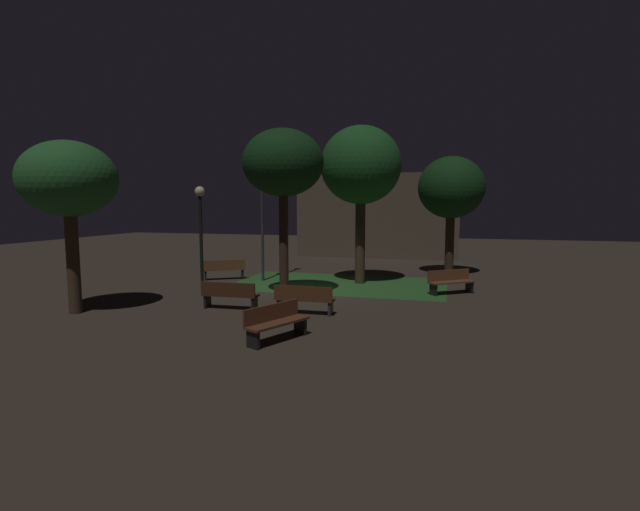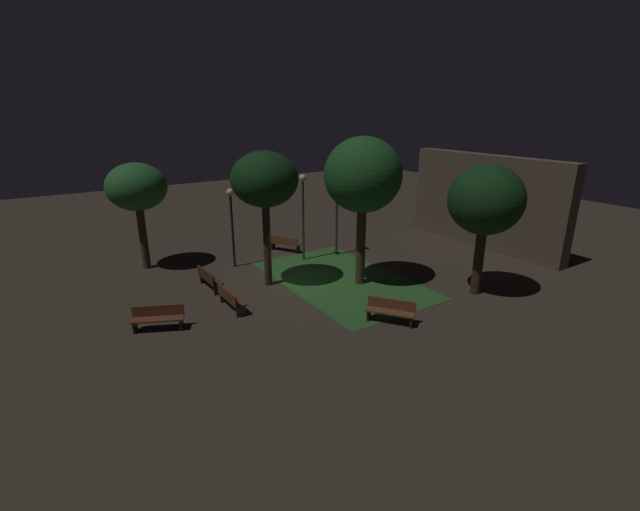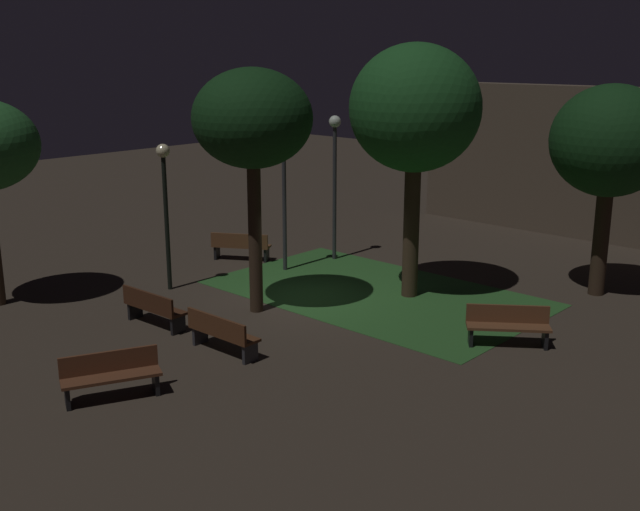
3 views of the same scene
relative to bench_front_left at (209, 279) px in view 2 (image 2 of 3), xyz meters
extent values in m
plane|color=#3D3328|center=(1.23, 3.90, -0.48)|extent=(60.00, 60.00, 0.00)
cube|color=#2D6028|center=(2.23, 5.52, -0.48)|extent=(8.69, 5.19, 0.01)
cube|color=#422314|center=(0.00, 0.08, -0.03)|extent=(1.82, 0.55, 0.06)
cube|color=#422314|center=(0.01, -0.13, 0.20)|extent=(1.80, 0.13, 0.40)
cube|color=black|center=(-0.80, 0.04, -0.27)|extent=(0.10, 0.39, 0.42)
cube|color=black|center=(0.80, 0.11, -0.27)|extent=(0.10, 0.39, 0.42)
cube|color=#512D19|center=(2.46, 0.08, -0.03)|extent=(1.81, 0.51, 0.06)
cube|color=#512D19|center=(2.46, -0.13, 0.20)|extent=(1.80, 0.09, 0.40)
cube|color=#2D2D33|center=(1.66, 0.06, -0.27)|extent=(0.09, 0.39, 0.42)
cube|color=#2D2D33|center=(3.26, 0.09, -0.27)|extent=(0.09, 0.39, 0.42)
cube|color=brown|center=(-2.93, 5.37, -0.03)|extent=(1.79, 1.35, 0.06)
cube|color=brown|center=(-2.82, 5.20, 0.20)|extent=(1.57, 0.99, 0.40)
cube|color=black|center=(-3.62, 4.96, -0.27)|extent=(0.27, 0.37, 0.42)
cube|color=black|center=(-2.25, 5.79, -0.27)|extent=(0.27, 0.37, 0.42)
cube|color=brown|center=(6.74, 4.51, -0.03)|extent=(1.73, 1.46, 0.06)
cube|color=brown|center=(6.62, 4.68, 0.20)|extent=(1.48, 1.13, 0.40)
cube|color=black|center=(7.38, 4.99, -0.27)|extent=(0.29, 0.36, 0.42)
cube|color=black|center=(6.10, 4.03, -0.27)|extent=(0.29, 0.36, 0.42)
cube|color=brown|center=(2.68, -2.83, -0.03)|extent=(1.19, 1.84, 0.06)
cube|color=brown|center=(2.49, -2.74, 0.20)|extent=(0.81, 1.66, 0.40)
cube|color=black|center=(3.02, -2.10, -0.27)|extent=(0.38, 0.23, 0.42)
cube|color=black|center=(2.35, -3.55, -0.27)|extent=(0.38, 0.23, 0.42)
cylinder|color=#38281C|center=(0.95, 2.41, 1.50)|extent=(0.33, 0.33, 3.96)
ellipsoid|color=#143816|center=(0.95, 2.41, 4.26)|extent=(2.84, 2.84, 2.35)
cylinder|color=#423021|center=(3.03, 5.98, 1.51)|extent=(0.41, 0.41, 3.99)
ellipsoid|color=#1E5623|center=(3.03, 5.98, 4.41)|extent=(3.30, 3.30, 3.19)
cylinder|color=#423021|center=(-4.30, -1.71, 1.16)|extent=(0.37, 0.37, 3.29)
ellipsoid|color=#28662D|center=(-4.30, -1.71, 3.57)|extent=(2.78, 2.78, 2.24)
cylinder|color=#38281C|center=(6.61, 9.46, 1.14)|extent=(0.41, 0.41, 3.24)
ellipsoid|color=#143816|center=(6.61, 9.46, 3.59)|extent=(3.02, 3.02, 2.85)
cylinder|color=black|center=(-2.11, 2.04, 1.33)|extent=(0.12, 0.12, 3.61)
sphere|color=#F4E5B2|center=(-2.11, 2.04, 3.28)|extent=(0.36, 0.36, 0.36)
cylinder|color=#333338|center=(-1.14, 5.49, 1.58)|extent=(0.12, 0.12, 4.13)
sphere|color=#F4E5B2|center=(-1.14, 5.49, 3.80)|extent=(0.36, 0.36, 0.36)
cylinder|color=#333338|center=(-0.88, 7.39, 1.56)|extent=(0.12, 0.12, 4.09)
sphere|color=white|center=(-0.88, 7.39, 3.76)|extent=(0.36, 0.36, 0.36)
cube|color=brown|center=(2.19, 15.43, 2.09)|extent=(9.86, 0.80, 5.15)
camera|label=1|loc=(6.66, -13.30, 2.83)|focal=26.49mm
camera|label=2|loc=(17.61, -5.56, 7.09)|focal=24.60mm
camera|label=3|loc=(14.30, -9.78, 5.76)|focal=42.82mm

